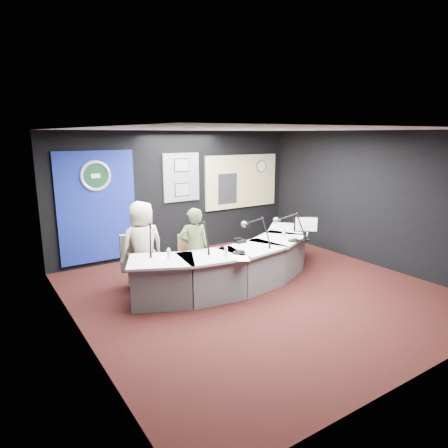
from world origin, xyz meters
TOP-DOWN VIEW (x-y plane):
  - ground at (0.00, 0.00)m, footprint 6.00×6.00m
  - ceiling at (0.00, 0.00)m, footprint 6.00×6.00m
  - wall_back at (0.00, 3.00)m, footprint 6.00×0.02m
  - wall_front at (0.00, -3.00)m, footprint 6.00×0.02m
  - wall_left at (-3.00, 0.00)m, footprint 0.02×6.00m
  - wall_right at (3.00, 0.00)m, footprint 0.02×6.00m
  - broadcast_desk at (-0.05, 0.55)m, footprint 4.50×1.90m
  - backdrop_panel at (-1.90, 2.97)m, footprint 1.60×0.05m
  - agency_seal at (-1.90, 2.93)m, footprint 0.63×0.07m
  - seal_center at (-1.90, 2.94)m, footprint 0.48×0.01m
  - pinboard at (0.05, 2.97)m, footprint 0.90×0.04m
  - framed_photo_upper at (0.05, 2.94)m, footprint 0.34×0.02m
  - framed_photo_lower at (0.05, 2.94)m, footprint 0.34×0.02m
  - booth_window_frame at (1.75, 2.97)m, footprint 2.12×0.06m
  - booth_glow at (1.75, 2.96)m, footprint 2.00×0.02m
  - equipment_rack at (1.30, 2.94)m, footprint 0.55×0.02m
  - wall_clock at (2.35, 2.94)m, footprint 0.28×0.01m
  - armchair_left at (-1.63, 1.24)m, footprint 0.70×0.70m
  - armchair_right at (-0.85, 0.78)m, footprint 0.70×0.70m
  - draped_jacket at (-1.70, 1.49)m, footprint 0.51×0.19m
  - person_man at (-1.63, 1.24)m, footprint 0.80×0.54m
  - person_woman at (-0.85, 0.78)m, footprint 0.62×0.50m
  - computer_monitor at (1.15, 0.07)m, footprint 0.36×0.31m
  - desk_phone at (0.04, 0.62)m, footprint 0.19×0.15m
  - headphones_near at (0.94, 0.15)m, footprint 0.20×0.20m
  - headphones_far at (-0.36, 0.08)m, footprint 0.22×0.22m
  - paper_stack at (-1.56, 0.49)m, footprint 0.22×0.29m
  - notepad at (-0.49, -0.20)m, footprint 0.32×0.36m
  - boom_mic_a at (-1.58, 0.95)m, footprint 0.39×0.68m
  - boom_mic_b at (-0.83, 0.57)m, footprint 0.17×0.74m
  - boom_mic_c at (0.19, 0.32)m, footprint 0.24×0.73m
  - boom_mic_d at (0.96, 0.27)m, footprint 0.34×0.70m
  - water_bottles at (-0.00, 0.28)m, footprint 3.05×0.54m

SIDE VIEW (x-z plane):
  - ground at x=0.00m, z-range 0.00..0.00m
  - broadcast_desk at x=-0.05m, z-range 0.00..0.75m
  - armchair_right at x=-0.85m, z-range 0.00..1.03m
  - armchair_left at x=-1.63m, z-range 0.00..1.07m
  - draped_jacket at x=-1.70m, z-range 0.27..0.97m
  - person_woman at x=-0.85m, z-range 0.00..1.47m
  - paper_stack at x=-1.56m, z-range 0.75..0.75m
  - notepad at x=-0.49m, z-range 0.75..0.75m
  - headphones_near at x=0.94m, z-range 0.75..0.78m
  - headphones_far at x=-0.36m, z-range 0.75..0.79m
  - desk_phone at x=0.04m, z-range 0.75..0.80m
  - person_man at x=-1.63m, z-range 0.00..1.60m
  - water_bottles at x=0.00m, z-range 0.75..0.93m
  - boom_mic_a at x=-1.58m, z-range 0.75..1.35m
  - boom_mic_b at x=-0.83m, z-range 0.75..1.35m
  - boom_mic_c at x=0.19m, z-range 0.75..1.35m
  - boom_mic_d at x=0.96m, z-range 0.75..1.35m
  - computer_monitor at x=1.15m, z-range 0.92..1.22m
  - backdrop_panel at x=-1.90m, z-range 0.10..2.40m
  - wall_back at x=0.00m, z-range 0.00..2.80m
  - wall_front at x=0.00m, z-range 0.00..2.80m
  - wall_left at x=-3.00m, z-range 0.00..2.80m
  - wall_right at x=3.00m, z-range 0.00..2.80m
  - equipment_rack at x=1.30m, z-range 1.03..1.78m
  - framed_photo_lower at x=0.05m, z-range 1.33..1.60m
  - booth_window_frame at x=1.75m, z-range 0.89..2.21m
  - booth_glow at x=1.75m, z-range 0.95..2.15m
  - pinboard at x=0.05m, z-range 1.20..2.30m
  - agency_seal at x=-1.90m, z-range 1.58..2.21m
  - seal_center at x=-1.90m, z-range 1.66..2.14m
  - wall_clock at x=2.35m, z-range 1.76..2.04m
  - framed_photo_upper at x=0.05m, z-range 1.89..2.17m
  - ceiling at x=0.00m, z-range 2.79..2.81m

